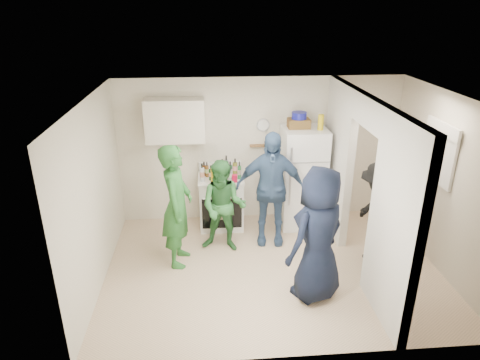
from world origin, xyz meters
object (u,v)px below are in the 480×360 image
object	(u,v)px
stove	(221,202)
fridge	(302,178)
yellow_cup_stack_top	(321,122)
person_navy	(318,235)
blue_bowl	(299,115)
person_denim	(270,189)
person_green_left	(177,206)
wicker_basket	(299,123)
person_nook	(377,215)
person_green_center	(224,207)

from	to	relation	value
stove	fridge	world-z (taller)	fridge
yellow_cup_stack_top	person_navy	distance (m)	2.15
blue_bowl	person_denim	distance (m)	1.28
stove	fridge	xyz separation A→B (m)	(1.38, -0.03, 0.41)
yellow_cup_stack_top	person_green_left	world-z (taller)	yellow_cup_stack_top
yellow_cup_stack_top	person_navy	size ratio (longest dim) A/B	0.14
blue_bowl	fridge	bearing A→B (deg)	-26.57
fridge	blue_bowl	size ratio (longest dim) A/B	7.17
wicker_basket	person_nook	bearing A→B (deg)	-56.00
stove	yellow_cup_stack_top	world-z (taller)	yellow_cup_stack_top
person_green_left	person_nook	world-z (taller)	person_green_left
fridge	yellow_cup_stack_top	distance (m)	1.01
yellow_cup_stack_top	person_green_center	distance (m)	2.04
wicker_basket	blue_bowl	world-z (taller)	blue_bowl
person_navy	person_denim	bearing A→B (deg)	-108.78
stove	yellow_cup_stack_top	distance (m)	2.13
person_navy	wicker_basket	bearing A→B (deg)	-128.04
wicker_basket	blue_bowl	distance (m)	0.13
person_green_left	person_green_center	distance (m)	0.76
stove	person_navy	size ratio (longest dim) A/B	0.50
fridge	blue_bowl	xyz separation A→B (m)	(-0.10, 0.05, 1.07)
person_green_center	wicker_basket	bearing A→B (deg)	45.88
yellow_cup_stack_top	person_nook	world-z (taller)	yellow_cup_stack_top
person_green_center	fridge	bearing A→B (deg)	42.37
yellow_cup_stack_top	person_denim	distance (m)	1.33
blue_bowl	person_denim	world-z (taller)	blue_bowl
blue_bowl	person_green_center	distance (m)	1.91
fridge	wicker_basket	size ratio (longest dim) A/B	4.92
wicker_basket	person_nook	size ratio (longest dim) A/B	0.22
person_green_left	yellow_cup_stack_top	bearing A→B (deg)	-60.85
yellow_cup_stack_top	person_green_left	distance (m)	2.62
person_green_center	person_navy	bearing A→B (deg)	-33.61
person_navy	person_green_center	bearing A→B (deg)	-81.85
person_denim	person_nook	distance (m)	1.62
fridge	person_denim	world-z (taller)	person_denim
person_green_left	blue_bowl	bearing A→B (deg)	-54.14
person_navy	person_green_left	bearing A→B (deg)	-61.91
wicker_basket	person_navy	bearing A→B (deg)	-93.77
stove	person_denim	distance (m)	1.06
fridge	person_green_left	size ratio (longest dim) A/B	0.94
blue_bowl	person_green_center	bearing A→B (deg)	-148.08
fridge	person_green_center	size ratio (longest dim) A/B	1.17
wicker_basket	yellow_cup_stack_top	distance (m)	0.36
person_navy	person_nook	bearing A→B (deg)	179.25
person_green_left	person_denim	bearing A→B (deg)	-64.35
person_green_center	person_nook	distance (m)	2.25
wicker_basket	person_navy	size ratio (longest dim) A/B	0.19
fridge	person_nook	world-z (taller)	fridge
person_denim	blue_bowl	bearing A→B (deg)	55.50
person_green_left	fridge	bearing A→B (deg)	-56.45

